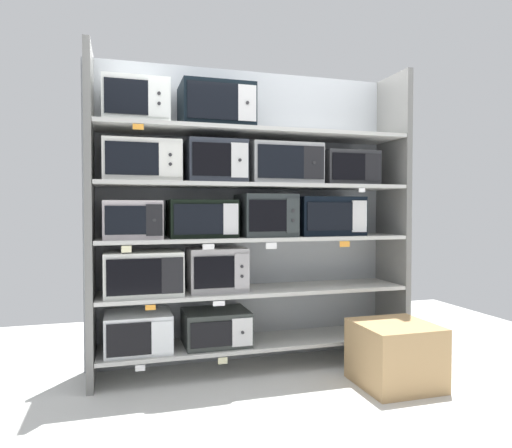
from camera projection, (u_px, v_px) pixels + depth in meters
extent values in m
cube|color=silver|center=(303.00, 422.00, 2.81)|extent=(6.46, 6.00, 0.02)
cube|color=#9EA3A8|center=(247.00, 216.00, 3.98)|extent=(2.66, 0.04, 2.45)
cube|color=slate|center=(90.00, 217.00, 3.37)|extent=(0.05, 0.48, 2.45)
cube|color=slate|center=(393.00, 216.00, 4.08)|extent=(0.05, 0.48, 2.45)
cube|color=beige|center=(256.00, 342.00, 3.76)|extent=(2.46, 0.48, 0.03)
cube|color=silver|center=(138.00, 331.00, 3.49)|extent=(0.49, 0.41, 0.29)
cube|color=black|center=(129.00, 340.00, 3.27)|extent=(0.31, 0.01, 0.23)
cube|color=silver|center=(162.00, 337.00, 3.34)|extent=(0.15, 0.01, 0.23)
cube|color=#2C312E|center=(216.00, 327.00, 3.66)|extent=(0.50, 0.41, 0.27)
cube|color=black|center=(212.00, 335.00, 3.44)|extent=(0.31, 0.01, 0.19)
cube|color=silver|center=(242.00, 332.00, 3.51)|extent=(0.16, 0.01, 0.21)
cylinder|color=#262628|center=(243.00, 332.00, 3.50)|extent=(0.02, 0.01, 0.02)
cube|color=white|center=(140.00, 368.00, 3.26)|extent=(0.07, 0.00, 0.04)
cube|color=beige|center=(223.00, 361.00, 3.43)|extent=(0.07, 0.00, 0.05)
cube|color=beige|center=(256.00, 290.00, 3.75)|extent=(2.46, 0.48, 0.03)
cube|color=silver|center=(143.00, 273.00, 3.49)|extent=(0.57, 0.41, 0.33)
cube|color=black|center=(134.00, 277.00, 3.27)|extent=(0.38, 0.01, 0.26)
cube|color=black|center=(172.00, 275.00, 3.34)|extent=(0.16, 0.01, 0.26)
cube|color=#A3A0A1|center=(217.00, 269.00, 3.65)|extent=(0.45, 0.34, 0.34)
cube|color=black|center=(214.00, 272.00, 3.46)|extent=(0.31, 0.01, 0.24)
cube|color=#A3A0A1|center=(242.00, 271.00, 3.52)|extent=(0.11, 0.01, 0.27)
cylinder|color=#262628|center=(242.00, 276.00, 3.52)|extent=(0.02, 0.01, 0.02)
cylinder|color=#262628|center=(242.00, 267.00, 3.51)|extent=(0.02, 0.01, 0.02)
cube|color=orange|center=(151.00, 307.00, 3.27)|extent=(0.07, 0.00, 0.04)
cube|color=white|center=(219.00, 303.00, 3.41)|extent=(0.09, 0.00, 0.04)
cube|color=beige|center=(256.00, 238.00, 3.73)|extent=(2.46, 0.48, 0.03)
cube|color=#BCB1B5|center=(133.00, 220.00, 3.46)|extent=(0.42, 0.39, 0.28)
cube|color=black|center=(126.00, 220.00, 3.25)|extent=(0.28, 0.01, 0.20)
cube|color=black|center=(154.00, 220.00, 3.30)|extent=(0.12, 0.01, 0.23)
cylinder|color=#262628|center=(154.00, 220.00, 3.30)|extent=(0.02, 0.01, 0.02)
cube|color=black|center=(202.00, 219.00, 3.60)|extent=(0.51, 0.36, 0.29)
cube|color=black|center=(199.00, 219.00, 3.41)|extent=(0.37, 0.01, 0.22)
cube|color=silver|center=(231.00, 219.00, 3.48)|extent=(0.12, 0.01, 0.23)
cube|color=#2A3031|center=(266.00, 215.00, 3.75)|extent=(0.43, 0.41, 0.34)
cube|color=black|center=(268.00, 216.00, 3.53)|extent=(0.30, 0.01, 0.24)
cube|color=#2A3031|center=(293.00, 216.00, 3.59)|extent=(0.10, 0.01, 0.27)
cylinder|color=#262628|center=(293.00, 220.00, 3.58)|extent=(0.02, 0.01, 0.02)
cylinder|color=#262628|center=(293.00, 211.00, 3.58)|extent=(0.02, 0.01, 0.02)
cube|color=black|center=(327.00, 216.00, 3.90)|extent=(0.56, 0.35, 0.32)
cube|color=black|center=(330.00, 216.00, 3.71)|extent=(0.39, 0.01, 0.23)
cube|color=silver|center=(359.00, 216.00, 3.79)|extent=(0.13, 0.01, 0.26)
cube|color=beige|center=(126.00, 249.00, 3.21)|extent=(0.07, 0.00, 0.05)
cube|color=white|center=(209.00, 247.00, 3.38)|extent=(0.09, 0.00, 0.04)
cube|color=white|center=(271.00, 246.00, 3.51)|extent=(0.09, 0.00, 0.05)
cube|color=orange|center=(345.00, 244.00, 3.69)|extent=(0.09, 0.00, 0.05)
cube|color=beige|center=(256.00, 186.00, 3.72)|extent=(2.46, 0.48, 0.03)
cube|color=silver|center=(142.00, 162.00, 3.46)|extent=(0.56, 0.39, 0.30)
cube|color=black|center=(132.00, 158.00, 3.25)|extent=(0.37, 0.01, 0.23)
cube|color=silver|center=(170.00, 160.00, 3.33)|extent=(0.16, 0.01, 0.24)
cylinder|color=#262628|center=(170.00, 164.00, 3.32)|extent=(0.02, 0.01, 0.02)
cylinder|color=#262628|center=(170.00, 155.00, 3.32)|extent=(0.02, 0.01, 0.02)
cube|color=#2A2F38|center=(214.00, 162.00, 3.62)|extent=(0.45, 0.42, 0.32)
cube|color=black|center=(212.00, 159.00, 3.39)|extent=(0.29, 0.01, 0.24)
cube|color=silver|center=(240.00, 160.00, 3.45)|extent=(0.13, 0.01, 0.26)
cylinder|color=#262628|center=(240.00, 160.00, 3.45)|extent=(0.02, 0.01, 0.02)
cube|color=#A2A3A5|center=(282.00, 164.00, 3.78)|extent=(0.58, 0.40, 0.32)
cube|color=black|center=(281.00, 162.00, 3.56)|extent=(0.37, 0.01, 0.26)
cube|color=black|center=(314.00, 163.00, 3.64)|extent=(0.17, 0.01, 0.26)
cylinder|color=#262628|center=(314.00, 163.00, 3.63)|extent=(0.02, 0.01, 0.02)
cube|color=#2D2D2F|center=(345.00, 169.00, 3.94)|extent=(0.47, 0.39, 0.28)
cube|color=black|center=(349.00, 166.00, 3.73)|extent=(0.29, 0.01, 0.22)
cube|color=black|center=(373.00, 167.00, 3.79)|extent=(0.15, 0.01, 0.22)
cube|color=white|center=(362.00, 190.00, 3.72)|extent=(0.06, 0.00, 0.03)
cube|color=beige|center=(256.00, 133.00, 3.71)|extent=(2.46, 0.48, 0.03)
cube|color=silver|center=(136.00, 103.00, 3.44)|extent=(0.48, 0.34, 0.33)
cube|color=black|center=(126.00, 96.00, 3.25)|extent=(0.30, 0.01, 0.25)
cube|color=silver|center=(159.00, 99.00, 3.31)|extent=(0.15, 0.01, 0.26)
cylinder|color=#262628|center=(159.00, 103.00, 3.31)|extent=(0.02, 0.01, 0.02)
cylinder|color=#262628|center=(159.00, 93.00, 3.30)|extent=(0.02, 0.01, 0.02)
cube|color=black|center=(216.00, 107.00, 3.61)|extent=(0.55, 0.41, 0.34)
cube|color=black|center=(213.00, 101.00, 3.39)|extent=(0.38, 0.01, 0.27)
cube|color=silver|center=(247.00, 103.00, 3.46)|extent=(0.14, 0.01, 0.27)
cylinder|color=#262628|center=(247.00, 103.00, 3.45)|extent=(0.02, 0.01, 0.02)
cube|color=orange|center=(138.00, 127.00, 3.21)|extent=(0.07, 0.00, 0.04)
cube|color=tan|center=(395.00, 354.00, 3.37)|extent=(0.54, 0.54, 0.45)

